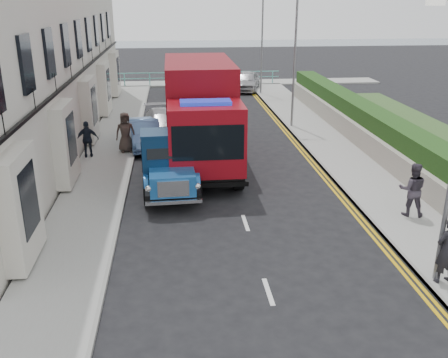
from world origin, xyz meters
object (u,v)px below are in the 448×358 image
red_lorry (200,111)px  parked_car_front (165,161)px  lamp_mid (293,54)px  lamp_far (260,39)px  bedford_lorry (171,166)px  pedestrian_east_near (447,250)px

red_lorry → parked_car_front: 2.69m
lamp_mid → lamp_far: size_ratio=1.00×
lamp_far → red_lorry: size_ratio=0.85×
lamp_mid → red_lorry: lamp_mid is taller
parked_car_front → bedford_lorry: bearing=-89.5°
lamp_mid → pedestrian_east_near: 16.43m
pedestrian_east_near → red_lorry: bearing=-74.6°
red_lorry → bedford_lorry: bearing=-110.3°
lamp_far → pedestrian_east_near: bearing=-89.5°
lamp_far → pedestrian_east_near: (0.22, -26.15, -3.00)m
parked_car_front → pedestrian_east_near: bearing=-58.2°
lamp_far → pedestrian_east_near: lamp_far is taller
bedford_lorry → red_lorry: 3.97m
lamp_far → lamp_mid: bearing=-90.0°
red_lorry → parked_car_front: bearing=-137.3°
bedford_lorry → red_lorry: red_lorry is taller
lamp_far → parked_car_front: (-6.78, -17.14, -3.38)m
lamp_far → red_lorry: 16.64m
lamp_far → bedford_lorry: (-6.53, -19.26, -2.90)m
lamp_mid → parked_car_front: size_ratio=1.94×
lamp_mid → parked_car_front: bearing=-133.5°
red_lorry → pedestrian_east_near: size_ratio=4.69×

